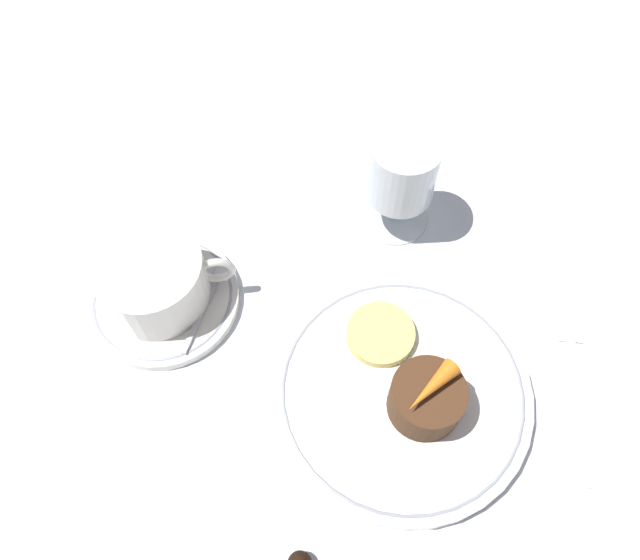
{
  "coord_description": "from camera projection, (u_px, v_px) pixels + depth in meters",
  "views": [
    {
      "loc": [
        -0.06,
        -0.19,
        0.53
      ],
      "look_at": [
        -0.02,
        0.09,
        0.04
      ],
      "focal_mm": 35.0,
      "sensor_mm": 36.0,
      "label": 1
    }
  ],
  "objects": [
    {
      "name": "ground_plane",
      "position": [
        356.0,
        385.0,
        0.55
      ],
      "size": [
        3.0,
        3.0,
        0.0
      ],
      "primitive_type": "plane",
      "color": "white"
    },
    {
      "name": "coffee_cup",
      "position": [
        153.0,
        279.0,
        0.56
      ],
      "size": [
        0.12,
        0.1,
        0.06
      ],
      "color": "white",
      "rests_on": "saucer"
    },
    {
      "name": "wine_glass",
      "position": [
        402.0,
        176.0,
        0.58
      ],
      "size": [
        0.07,
        0.07,
        0.11
      ],
      "color": "silver",
      "rests_on": "ground_plane"
    },
    {
      "name": "spoon",
      "position": [
        210.0,
        294.0,
        0.59
      ],
      "size": [
        0.05,
        0.1,
        0.0
      ],
      "color": "silver",
      "rests_on": "saucer"
    },
    {
      "name": "pineapple_slice",
      "position": [
        381.0,
        334.0,
        0.56
      ],
      "size": [
        0.06,
        0.06,
        0.01
      ],
      "color": "#EFE075",
      "rests_on": "dinner_plate"
    },
    {
      "name": "fork",
      "position": [
        573.0,
        361.0,
        0.56
      ],
      "size": [
        0.06,
        0.18,
        0.01
      ],
      "color": "silver",
      "rests_on": "ground_plane"
    },
    {
      "name": "saucer",
      "position": [
        164.0,
        299.0,
        0.59
      ],
      "size": [
        0.14,
        0.14,
        0.01
      ],
      "color": "white",
      "rests_on": "ground_plane"
    },
    {
      "name": "dessert_cake",
      "position": [
        426.0,
        399.0,
        0.51
      ],
      "size": [
        0.06,
        0.06,
        0.04
      ],
      "color": "#4C2D19",
      "rests_on": "dinner_plate"
    },
    {
      "name": "dinner_plate",
      "position": [
        402.0,
        393.0,
        0.54
      ],
      "size": [
        0.22,
        0.22,
        0.01
      ],
      "color": "white",
      "rests_on": "ground_plane"
    },
    {
      "name": "carrot_garnish",
      "position": [
        431.0,
        387.0,
        0.49
      ],
      "size": [
        0.05,
        0.04,
        0.02
      ],
      "color": "orange",
      "rests_on": "dessert_cake"
    }
  ]
}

